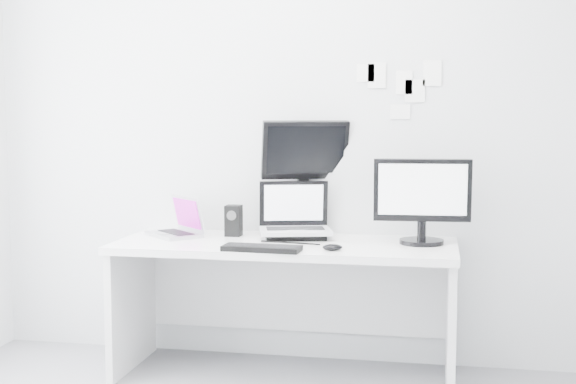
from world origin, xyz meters
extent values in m
plane|color=silver|center=(0.00, 1.60, 1.35)|extent=(3.60, 0.00, 3.60)
cube|color=white|center=(0.00, 1.25, 0.36)|extent=(1.80, 0.70, 0.73)
cube|color=#AFAFB4|center=(-0.65, 1.34, 0.85)|extent=(0.38, 0.38, 0.23)
cube|color=black|center=(-0.32, 1.41, 0.82)|extent=(0.11, 0.11, 0.17)
cube|color=silver|center=(0.03, 1.38, 0.89)|extent=(0.45, 0.39, 0.32)
cube|color=black|center=(0.05, 1.56, 1.06)|extent=(0.52, 0.34, 0.66)
cube|color=black|center=(0.71, 1.33, 0.96)|extent=(0.52, 0.27, 0.46)
cube|color=black|center=(-0.06, 0.97, 0.74)|extent=(0.40, 0.16, 0.03)
ellipsoid|color=black|center=(0.28, 1.04, 0.75)|extent=(0.11, 0.09, 0.03)
cube|color=white|center=(0.45, 1.59, 1.62)|extent=(0.10, 0.00, 0.14)
cube|color=white|center=(0.60, 1.59, 1.58)|extent=(0.09, 0.00, 0.13)
cube|color=white|center=(0.75, 1.59, 1.63)|extent=(0.10, 0.00, 0.14)
cube|color=white|center=(0.58, 1.59, 1.42)|extent=(0.11, 0.00, 0.08)
cube|color=white|center=(0.66, 1.59, 1.53)|extent=(0.11, 0.00, 0.12)
cube|color=white|center=(0.39, 1.59, 1.63)|extent=(0.10, 0.00, 0.10)
camera|label=1|loc=(0.78, -2.77, 1.40)|focal=48.74mm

